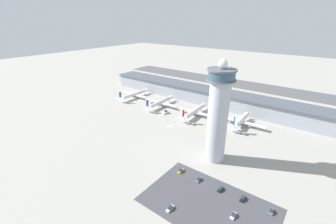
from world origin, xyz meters
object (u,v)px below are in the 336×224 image
object	(u,v)px
airplane_gate_charlie	(194,112)
airplane_gate_delta	(240,121)
service_truck_fuel	(209,132)
car_navy_sedan	(233,216)
airplane_gate_bravo	(160,102)
car_grey_coupe	(243,199)
car_silver_sedan	(199,180)
airplane_gate_alpha	(134,94)
service_truck_catering	(165,113)
car_yellow_taxi	(170,208)
car_green_van	(181,171)
control_tower	(218,114)
car_maroon_suv	(271,211)
car_black_suv	(221,189)

from	to	relation	value
airplane_gate_charlie	airplane_gate_delta	distance (m)	42.59
service_truck_fuel	car_navy_sedan	world-z (taller)	service_truck_fuel
airplane_gate_bravo	airplane_gate_delta	xyz separation A→B (m)	(83.21, 5.83, -0.12)
car_grey_coupe	car_silver_sedan	distance (m)	25.14
airplane_gate_alpha	service_truck_catering	world-z (taller)	airplane_gate_alpha
airplane_gate_bravo	car_silver_sedan	xyz separation A→B (m)	(90.73, -76.90, -3.80)
car_navy_sedan	service_truck_fuel	bearing A→B (deg)	125.34
car_yellow_taxi	car_navy_sedan	distance (m)	29.70
car_yellow_taxi	car_grey_coupe	xyz separation A→B (m)	(25.70, 27.35, 0.02)
airplane_gate_alpha	car_silver_sedan	xyz separation A→B (m)	(131.39, -79.94, -3.61)
car_navy_sedan	airplane_gate_charlie	bearing A→B (deg)	130.16
car_yellow_taxi	car_silver_sedan	distance (m)	26.62
service_truck_catering	car_yellow_taxi	xyz separation A→B (m)	(73.78, -91.59, -0.52)
airplane_gate_charlie	car_silver_sedan	bearing A→B (deg)	-57.08
car_yellow_taxi	service_truck_catering	bearing A→B (deg)	128.85
car_yellow_taxi	service_truck_fuel	bearing A→B (deg)	104.95
airplane_gate_alpha	car_navy_sedan	bearing A→B (deg)	-30.45
airplane_gate_bravo	car_green_van	world-z (taller)	airplane_gate_bravo
car_silver_sedan	airplane_gate_alpha	bearing A→B (deg)	148.68
airplane_gate_alpha	car_green_van	world-z (taller)	airplane_gate_alpha
control_tower	car_yellow_taxi	bearing A→B (deg)	-87.22
airplane_gate_bravo	car_navy_sedan	bearing A→B (deg)	-37.51
car_maroon_suv	car_grey_coupe	distance (m)	13.69
control_tower	car_green_van	world-z (taller)	control_tower
service_truck_catering	service_truck_fuel	distance (m)	52.85
car_yellow_taxi	car_grey_coupe	world-z (taller)	car_grey_coupe
service_truck_fuel	car_grey_coupe	size ratio (longest dim) A/B	1.63
car_green_van	airplane_gate_bravo	bearing A→B (deg)	135.52
airplane_gate_bravo	car_maroon_suv	bearing A→B (deg)	-30.40
control_tower	service_truck_fuel	bearing A→B (deg)	122.71
service_truck_fuel	car_silver_sedan	xyz separation A→B (m)	(22.41, -55.21, -0.31)
airplane_gate_bravo	car_black_suv	xyz separation A→B (m)	(103.93, -76.71, -3.80)
service_truck_fuel	car_grey_coupe	xyz separation A→B (m)	(47.55, -54.47, -0.25)
car_black_suv	service_truck_catering	bearing A→B (deg)	143.50
airplane_gate_alpha	car_grey_coupe	world-z (taller)	airplane_gate_alpha
control_tower	airplane_gate_bravo	bearing A→B (deg)	149.41
airplane_gate_alpha	car_yellow_taxi	world-z (taller)	airplane_gate_alpha
car_maroon_suv	airplane_gate_charlie	bearing A→B (deg)	139.40
control_tower	car_black_suv	xyz separation A→B (m)	(16.28, -24.90, -31.41)
airplane_gate_delta	airplane_gate_bravo	bearing A→B (deg)	-175.99
car_silver_sedan	airplane_gate_bravo	bearing A→B (deg)	139.71
car_maroon_suv	car_green_van	size ratio (longest dim) A/B	0.88
airplane_gate_charlie	car_yellow_taxi	size ratio (longest dim) A/B	8.67
airplane_gate_bravo	car_green_van	size ratio (longest dim) A/B	9.13
airplane_gate_charlie	airplane_gate_delta	bearing A→B (deg)	8.06
airplane_gate_bravo	service_truck_fuel	size ratio (longest dim) A/B	5.66
car_green_van	car_yellow_taxi	bearing A→B (deg)	-65.73
service_truck_catering	service_truck_fuel	xyz separation A→B (m)	(51.94, -9.77, -0.25)
car_green_van	control_tower	bearing A→B (deg)	68.84
service_truck_fuel	car_yellow_taxi	world-z (taller)	service_truck_fuel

